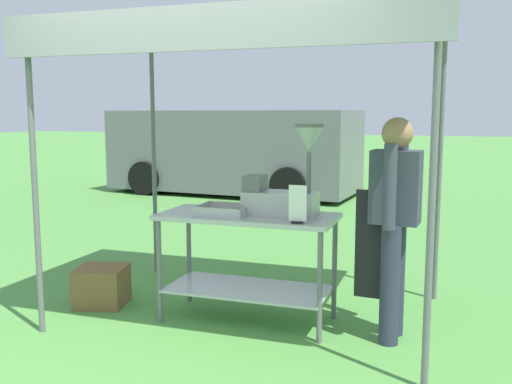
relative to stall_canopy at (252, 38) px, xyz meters
The scene contains 9 objects.
ground_plane 5.34m from the stall_canopy, 91.88° to the left, with size 70.00×70.00×0.00m, color #519342.
stall_canopy is the anchor object (origin of this frame).
donut_cart 1.58m from the stall_canopy, 90.00° to the right, with size 1.38×0.63×0.86m.
donut_tray 1.35m from the stall_canopy, 137.30° to the right, with size 0.39×0.33×0.07m.
donut_fryer 1.17m from the stall_canopy, ahead, with size 0.61×0.28×0.70m.
menu_sign 1.36m from the stall_canopy, 35.96° to the right, with size 0.13×0.05×0.27m.
vendor 1.72m from the stall_canopy, ahead, with size 0.46×0.54×1.61m.
supply_crate 2.43m from the stall_canopy, behind, with size 0.48×0.47×0.33m.
van_grey 7.38m from the stall_canopy, 112.19° to the left, with size 5.09×2.37×1.69m.
Camera 1 is at (1.65, -3.09, 1.64)m, focal length 40.17 mm.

